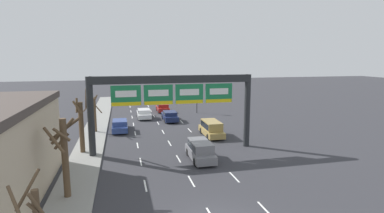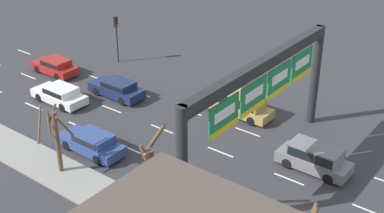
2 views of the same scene
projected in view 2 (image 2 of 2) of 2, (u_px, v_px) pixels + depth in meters
The scene contains 11 objects.
lane_dashes at pixel (253, 165), 33.40m from camera, with size 6.72×67.00×0.01m.
sign_gantry at pixel (262, 88), 30.79m from camera, with size 15.39×0.70×7.22m.
car_blue at pixel (92, 142), 34.46m from camera, with size 1.86×4.78×1.39m.
suv_gold at pixel (241, 103), 38.89m from camera, with size 1.83×4.88×1.75m.
car_white at pixel (60, 94), 40.81m from camera, with size 1.92×4.59×1.37m.
suv_grey at pixel (315, 157), 32.53m from camera, with size 1.80×4.53×1.68m.
car_red at pixel (55, 66), 45.76m from camera, with size 1.84×4.38×1.35m.
car_navy at pixel (117, 88), 41.73m from camera, with size 1.86×4.61×1.38m.
traffic_light_near_gantry at pixel (116, 30), 47.11m from camera, with size 0.30×0.35×4.22m.
tree_bare_closest at pixel (151, 183), 26.72m from camera, with size 1.44×1.44×6.00m.
tree_bare_furthest at pixel (56, 137), 31.54m from camera, with size 2.22×2.23×4.39m.
Camera 2 is at (-24.57, -0.55, 18.52)m, focal length 50.00 mm.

